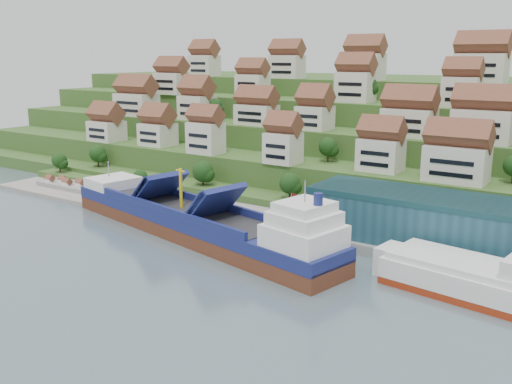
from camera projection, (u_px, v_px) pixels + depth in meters
The scene contains 11 objects.
ground at pixel (199, 235), 127.19m from camera, with size 300.00×300.00×0.00m, color slate.
quay at pixel (310, 229), 128.07m from camera, with size 180.00×14.00×2.20m, color gray.
pebble_beach at pixel (73, 189), 168.41m from camera, with size 45.00×20.00×1.00m, color gray.
hillside at pixel (380, 135), 207.98m from camera, with size 260.00×128.00×31.00m.
hillside_village at pixel (336, 107), 168.34m from camera, with size 158.65×62.62×28.73m.
hillside_trees at pixel (293, 132), 163.40m from camera, with size 142.98×61.61×29.83m.
warehouse at pixel (460, 224), 110.77m from camera, with size 60.00×15.00×10.00m, color #224D5C.
flagpole at pixel (292, 208), 123.73m from camera, with size 1.28×0.16×8.00m.
beach_huts at pixel (65, 184), 168.13m from camera, with size 14.40×3.70×2.20m.
cargo_ship at pixel (199, 224), 124.40m from camera, with size 80.14×28.33×17.61m.
second_ship at pixel (487, 283), 93.45m from camera, with size 33.56×16.11×9.36m.
Camera 1 is at (78.84, -93.19, 39.20)m, focal length 40.00 mm.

